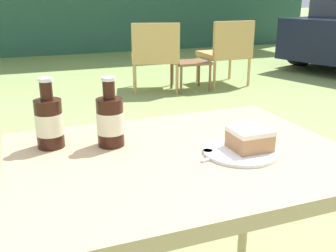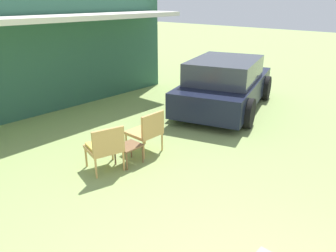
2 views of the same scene
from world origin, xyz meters
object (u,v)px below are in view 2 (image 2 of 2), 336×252
(wicker_chair_plain, at_px, (147,130))
(wicker_chair_cushioned, at_px, (105,146))
(garden_side_table, at_px, (129,148))
(parked_car, at_px, (225,84))

(wicker_chair_plain, bearing_deg, wicker_chair_cushioned, -1.96)
(wicker_chair_cushioned, bearing_deg, garden_side_table, -179.60)
(parked_car, relative_size, wicker_chair_cushioned, 5.20)
(wicker_chair_plain, bearing_deg, garden_side_table, 8.55)
(wicker_chair_cushioned, height_order, wicker_chair_plain, same)
(parked_car, xyz_separation_m, wicker_chair_plain, (-3.39, -0.45, -0.19))
(parked_car, height_order, wicker_chair_cushioned, parked_car)
(wicker_chair_cushioned, bearing_deg, wicker_chair_plain, -166.33)
(wicker_chair_cushioned, relative_size, garden_side_table, 1.93)
(garden_side_table, bearing_deg, parked_car, 7.74)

